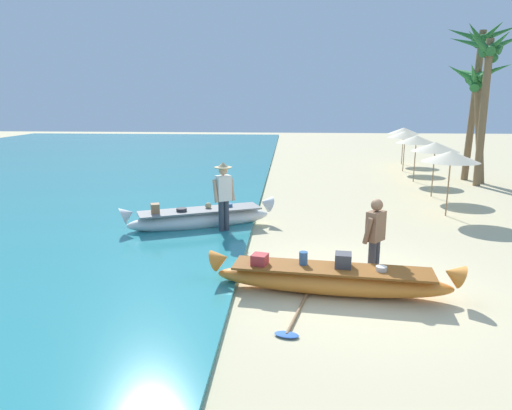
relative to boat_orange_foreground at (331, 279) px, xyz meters
The scene contains 14 objects.
ground_plane 0.66m from the boat_orange_foreground, 38.73° to the left, with size 80.00×80.00×0.00m, color beige.
boat_orange_foreground is the anchor object (origin of this frame).
boat_white_midground 4.97m from the boat_orange_foreground, 127.92° to the left, with size 3.92×2.22×0.82m.
person_vendor_hatted 4.30m from the boat_orange_foreground, 124.07° to the left, with size 0.57×0.48×1.84m.
person_tourist_customer 1.25m from the boat_orange_foreground, 38.42° to the left, with size 0.51×0.54×1.57m.
parasol_row_0 7.19m from the boat_orange_foreground, 56.60° to the left, with size 1.60×1.60×1.91m.
parasol_row_1 9.77m from the boat_orange_foreground, 63.74° to the left, with size 1.60×1.60×1.91m.
parasol_row_2 12.62m from the boat_orange_foreground, 69.27° to the left, with size 1.60×1.60×1.91m.
parasol_row_3 15.38m from the boat_orange_foreground, 72.22° to the left, with size 1.60×1.60×1.91m.
parasol_row_4 17.93m from the boat_orange_foreground, 73.08° to the left, with size 1.60×1.60×1.91m.
palm_tree_tall_inland 13.79m from the boat_orange_foreground, 60.41° to the left, with size 2.32×2.74×4.82m.
palm_tree_mid_cluster 14.86m from the boat_orange_foreground, 60.98° to the left, with size 2.69×2.53×6.35m.
palm_tree_far_behind 13.51m from the boat_orange_foreground, 58.98° to the left, with size 2.63×2.44×5.88m.
paddle 1.29m from the boat_orange_foreground, 120.47° to the right, with size 0.58×1.66×0.05m.
Camera 1 is at (-1.24, -8.05, 3.34)m, focal length 32.45 mm.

